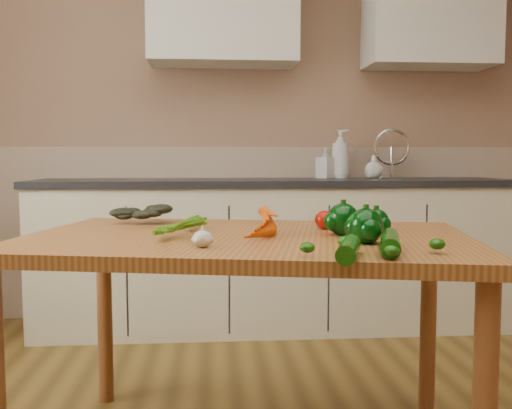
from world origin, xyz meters
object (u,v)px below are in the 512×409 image
object	(u,v)px
soap_bottle_a	(340,154)
tomato_a	(325,220)
pepper_b	(376,222)
soap_bottle_b	(325,163)
leafy_greens	(144,210)
tomato_c	(369,219)
zucchini_b	(349,249)
table	(247,260)
carrot_bunch	(238,224)
garlic_bulb	(203,239)
pepper_c	(366,226)
tomato_b	(350,221)
pepper_a	(343,220)
soap_bottle_c	(374,167)
zucchini_a	(390,242)

from	to	relation	value
soap_bottle_a	tomato_a	size ratio (longest dim) A/B	4.29
soap_bottle_a	pepper_b	bearing A→B (deg)	-151.12
soap_bottle_b	leafy_greens	world-z (taller)	soap_bottle_b
tomato_c	zucchini_b	bearing A→B (deg)	-110.31
tomato_a	tomato_c	world-z (taller)	tomato_c
table	zucchini_b	xyz separation A→B (m)	(0.23, -0.47, 0.11)
soap_bottle_b	table	bearing A→B (deg)	116.86
leafy_greens	tomato_a	bearing A→B (deg)	-19.86
carrot_bunch	leafy_greens	world-z (taller)	leafy_greens
garlic_bulb	pepper_c	bearing A→B (deg)	4.43
tomato_b	tomato_a	bearing A→B (deg)	173.75
carrot_bunch	leafy_greens	size ratio (longest dim) A/B	1.30
leafy_greens	garlic_bulb	distance (m)	0.67
pepper_a	pepper_b	xyz separation A→B (m)	(0.11, -0.01, -0.01)
soap_bottle_b	pepper_c	size ratio (longest dim) A/B	1.92
pepper_a	tomato_b	distance (m)	0.17
table	soap_bottle_b	bearing A→B (deg)	82.07
leafy_greens	tomato_a	size ratio (longest dim) A/B	2.87
table	carrot_bunch	distance (m)	0.13
soap_bottle_a	tomato_a	bearing A→B (deg)	-156.72
soap_bottle_c	pepper_c	bearing A→B (deg)	-176.34
carrot_bunch	pepper_b	xyz separation A→B (m)	(0.45, -0.05, 0.01)
tomato_c	tomato_b	bearing A→B (deg)	170.84
carrot_bunch	soap_bottle_a	bearing A→B (deg)	78.48
table	soap_bottle_a	xyz separation A→B (m)	(0.70, 1.72, 0.37)
carrot_bunch	garlic_bulb	distance (m)	0.28
soap_bottle_b	tomato_a	bearing A→B (deg)	124.98
soap_bottle_a	tomato_c	xyz separation A→B (m)	(-0.26, -1.61, -0.25)
zucchini_a	garlic_bulb	bearing A→B (deg)	166.07
garlic_bulb	pepper_a	xyz separation A→B (m)	(0.45, 0.22, 0.03)
table	soap_bottle_c	bearing A→B (deg)	72.84
garlic_bulb	pepper_b	xyz separation A→B (m)	(0.56, 0.21, 0.02)
carrot_bunch	tomato_c	world-z (taller)	same
soap_bottle_a	pepper_a	size ratio (longest dim) A/B	2.97
pepper_b	pepper_c	size ratio (longest dim) A/B	0.83
carrot_bunch	soap_bottle_c	bearing A→B (deg)	72.02
tomato_c	pepper_b	bearing A→B (deg)	-97.82
tomato_c	carrot_bunch	bearing A→B (deg)	-166.83
tomato_c	zucchini_a	world-z (taller)	tomato_c
pepper_b	zucchini_a	distance (m)	0.34
tomato_b	zucchini_b	bearing A→B (deg)	-103.93
tomato_c	zucchini_a	xyz separation A→B (m)	(-0.08, -0.49, -0.01)
garlic_bulb	pepper_b	world-z (taller)	pepper_b
leafy_greens	pepper_a	size ratio (longest dim) A/B	1.99
soap_bottle_c	carrot_bunch	xyz separation A→B (m)	(-0.93, -1.63, -0.16)
soap_bottle_a	leafy_greens	bearing A→B (deg)	179.27
tomato_b	soap_bottle_b	bearing A→B (deg)	81.76
soap_bottle_b	zucchini_a	world-z (taller)	soap_bottle_b
garlic_bulb	tomato_c	distance (m)	0.69
leafy_greens	tomato_c	xyz separation A→B (m)	(0.82, -0.26, -0.02)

